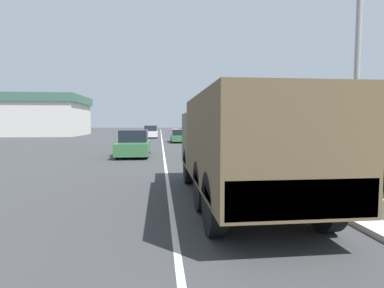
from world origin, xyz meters
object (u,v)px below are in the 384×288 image
object	(u,v)px
car_third_ahead	(151,132)
lamp_post	(350,43)
car_nearest_ahead	(134,144)
pickup_truck	(372,155)
military_truck	(240,143)
car_second_ahead	(180,136)

from	to	relation	value
car_third_ahead	lamp_post	bearing A→B (deg)	-80.12
car_nearest_ahead	pickup_truck	world-z (taller)	pickup_truck
military_truck	lamp_post	world-z (taller)	lamp_post
car_third_ahead	lamp_post	xyz separation A→B (m)	(6.01, -34.51, 3.35)
car_nearest_ahead	pickup_truck	xyz separation A→B (m)	(9.21, -9.14, 0.19)
car_nearest_ahead	car_second_ahead	distance (m)	13.44
car_second_ahead	pickup_truck	size ratio (longest dim) A/B	0.78
car_third_ahead	pickup_truck	xyz separation A→B (m)	(8.81, -31.80, 0.17)
military_truck	car_third_ahead	xyz separation A→B (m)	(-3.30, 34.16, -0.81)
car_third_ahead	pickup_truck	size ratio (longest dim) A/B	0.89
pickup_truck	lamp_post	bearing A→B (deg)	-135.83
pickup_truck	car_second_ahead	bearing A→B (deg)	103.78
military_truck	car_nearest_ahead	world-z (taller)	military_truck
car_second_ahead	lamp_post	world-z (taller)	lamp_post
car_nearest_ahead	pickup_truck	distance (m)	12.98
military_truck	car_nearest_ahead	bearing A→B (deg)	107.85
car_nearest_ahead	car_second_ahead	size ratio (longest dim) A/B	1.10
car_nearest_ahead	car_third_ahead	bearing A→B (deg)	88.97
military_truck	car_second_ahead	bearing A→B (deg)	89.74
car_nearest_ahead	lamp_post	distance (m)	13.90
car_nearest_ahead	car_third_ahead	distance (m)	22.66
lamp_post	car_nearest_ahead	bearing A→B (deg)	118.44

